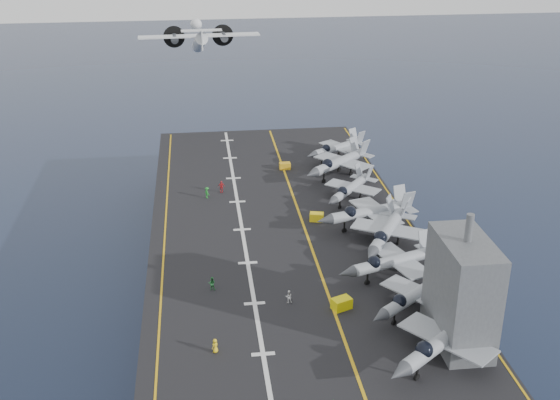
{
  "coord_description": "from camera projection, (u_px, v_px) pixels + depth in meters",
  "views": [
    {
      "loc": [
        -11.72,
        -90.66,
        54.75
      ],
      "look_at": [
        0.0,
        4.0,
        13.0
      ],
      "focal_mm": 45.0,
      "sensor_mm": 36.0,
      "label": 1
    }
  ],
  "objects": [
    {
      "name": "island_superstructure",
      "position": [
        463.0,
        280.0,
        72.93
      ],
      "size": [
        5.0,
        10.0,
        15.0
      ],
      "primitive_type": null,
      "color": "#56595E",
      "rests_on": "flight_deck"
    },
    {
      "name": "tow_cart_b",
      "position": [
        317.0,
        217.0,
        103.39
      ],
      "size": [
        2.27,
        1.75,
        1.21
      ],
      "primitive_type": null,
      "color": "yellow",
      "rests_on": "flight_deck"
    },
    {
      "name": "fighter_jet_1",
      "position": [
        415.0,
        294.0,
        80.15
      ],
      "size": [
        16.23,
        15.38,
        4.7
      ],
      "primitive_type": null,
      "color": "#949CA2",
      "rests_on": "flight_deck"
    },
    {
      "name": "fighter_jet_5",
      "position": [
        351.0,
        187.0,
        109.54
      ],
      "size": [
        14.82,
        15.46,
        4.49
      ],
      "primitive_type": null,
      "color": "gray",
      "rests_on": "flight_deck"
    },
    {
      "name": "crew_2",
      "position": [
        212.0,
        283.0,
        85.26
      ],
      "size": [
        1.17,
        0.91,
        1.72
      ],
      "primitive_type": "imported",
      "color": "#287C39",
      "rests_on": "flight_deck"
    },
    {
      "name": "deck_edge_stbd",
      "position": [
        407.0,
        221.0,
        103.6
      ],
      "size": [
        0.25,
        90.0,
        0.02
      ],
      "primitive_type": "cube",
      "color": "gold",
      "rests_on": "flight_deck"
    },
    {
      "name": "fighter_jet_4",
      "position": [
        371.0,
        211.0,
        100.52
      ],
      "size": [
        17.14,
        13.67,
        5.21
      ],
      "primitive_type": null,
      "color": "gray",
      "rests_on": "flight_deck"
    },
    {
      "name": "foul_line",
      "position": [
        304.0,
        226.0,
        101.86
      ],
      "size": [
        0.35,
        90.0,
        0.02
      ],
      "primitive_type": "cube",
      "color": "gold",
      "rests_on": "flight_deck"
    },
    {
      "name": "landing_centerline",
      "position": [
        242.0,
        230.0,
        100.84
      ],
      "size": [
        0.5,
        90.0,
        0.02
      ],
      "primitive_type": "cube",
      "color": "silver",
      "rests_on": "flight_deck"
    },
    {
      "name": "crew_4",
      "position": [
        221.0,
        187.0,
        113.07
      ],
      "size": [
        1.25,
        0.89,
        1.96
      ],
      "primitive_type": "imported",
      "color": "red",
      "rests_on": "flight_deck"
    },
    {
      "name": "fighter_jet_0",
      "position": [
        443.0,
        339.0,
        71.46
      ],
      "size": [
        18.38,
        17.48,
        5.33
      ],
      "primitive_type": null,
      "color": "#9CA4AB",
      "rests_on": "flight_deck"
    },
    {
      "name": "fighter_jet_3",
      "position": [
        387.0,
        230.0,
        94.81
      ],
      "size": [
        16.31,
        18.06,
        5.23
      ],
      "primitive_type": null,
      "color": "gray",
      "rests_on": "flight_deck"
    },
    {
      "name": "crew_7",
      "position": [
        289.0,
        297.0,
        82.56
      ],
      "size": [
        0.99,
        0.67,
        1.62
      ],
      "primitive_type": "imported",
      "color": "white",
      "rests_on": "flight_deck"
    },
    {
      "name": "flight_deck",
      "position": [
        283.0,
        229.0,
        101.61
      ],
      "size": [
        38.0,
        92.0,
        0.4
      ],
      "primitive_type": "cube",
      "color": "black",
      "rests_on": "hull"
    },
    {
      "name": "crew_3",
      "position": [
        207.0,
        193.0,
        111.01
      ],
      "size": [
        1.15,
        1.31,
        1.82
      ],
      "primitive_type": "imported",
      "color": "#1D8527",
      "rests_on": "flight_deck"
    },
    {
      "name": "deck_edge_port",
      "position": [
        165.0,
        234.0,
        99.6
      ],
      "size": [
        0.25,
        90.0,
        0.02
      ],
      "primitive_type": "cube",
      "color": "gold",
      "rests_on": "flight_deck"
    },
    {
      "name": "fighter_jet_6",
      "position": [
        340.0,
        161.0,
        119.11
      ],
      "size": [
        18.2,
        17.66,
        5.3
      ],
      "primitive_type": null,
      "color": "#8E959B",
      "rests_on": "flight_deck"
    },
    {
      "name": "crew_0",
      "position": [
        215.0,
        346.0,
        73.58
      ],
      "size": [
        1.15,
        1.13,
        1.62
      ],
      "primitive_type": "imported",
      "color": "yellow",
      "rests_on": "flight_deck"
    },
    {
      "name": "hull",
      "position": [
        283.0,
        260.0,
        103.69
      ],
      "size": [
        36.0,
        90.0,
        10.0
      ],
      "primitive_type": "cube",
      "color": "#56595E",
      "rests_on": "ground"
    },
    {
      "name": "fighter_jet_7",
      "position": [
        338.0,
        147.0,
        126.87
      ],
      "size": [
        15.72,
        14.33,
        4.54
      ],
      "primitive_type": null,
      "color": "#98A1AA",
      "rests_on": "flight_deck"
    },
    {
      "name": "fighter_jet_2",
      "position": [
        395.0,
        260.0,
        87.32
      ],
      "size": [
        16.59,
        13.57,
        4.97
      ],
      "primitive_type": null,
      "color": "#A0A6B1",
      "rests_on": "flight_deck"
    },
    {
      "name": "tow_cart_a",
      "position": [
        342.0,
        303.0,
        81.44
      ],
      "size": [
        2.6,
        2.18,
        1.33
      ],
      "primitive_type": null,
      "color": "yellow",
      "rests_on": "flight_deck"
    },
    {
      "name": "tow_cart_c",
      "position": [
        285.0,
        166.0,
        122.87
      ],
      "size": [
        1.93,
        1.27,
        1.15
      ],
      "primitive_type": null,
      "color": "gold",
      "rests_on": "flight_deck"
    },
    {
      "name": "ground",
      "position": [
        283.0,
        289.0,
        105.7
      ],
      "size": [
        500.0,
        500.0,
        0.0
      ],
      "primitive_type": "plane",
      "color": "#142135",
      "rests_on": "ground"
    },
    {
      "name": "transport_plane",
      "position": [
        200.0,
        43.0,
        139.17
      ],
      "size": [
        24.73,
        17.53,
        5.65
      ],
      "primitive_type": null,
      "color": "white"
    }
  ]
}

